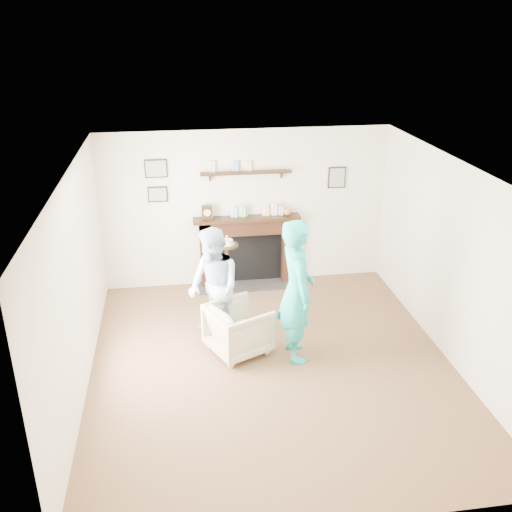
# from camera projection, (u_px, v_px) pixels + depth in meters

# --- Properties ---
(ground) EXTENTS (5.00, 5.00, 0.00)m
(ground) POSITION_uv_depth(u_px,v_px,m) (272.00, 365.00, 7.19)
(ground) COLOR brown
(ground) RESTS_ON ground
(room_shell) EXTENTS (4.54, 5.02, 2.52)m
(room_shell) POSITION_uv_depth(u_px,v_px,m) (264.00, 225.00, 7.18)
(room_shell) COLOR #F1E5CD
(room_shell) RESTS_ON ground
(armchair) EXTENTS (0.95, 0.94, 0.66)m
(armchair) POSITION_uv_depth(u_px,v_px,m) (239.00, 350.00, 7.49)
(armchair) COLOR tan
(armchair) RESTS_ON ground
(man) EXTENTS (0.87, 0.95, 1.59)m
(man) POSITION_uv_depth(u_px,v_px,m) (215.00, 340.00, 7.74)
(man) COLOR silver
(man) RESTS_ON ground
(woman) EXTENTS (0.47, 0.70, 1.86)m
(woman) POSITION_uv_depth(u_px,v_px,m) (294.00, 355.00, 7.40)
(woman) COLOR teal
(woman) RESTS_ON ground
(pedestal_table) EXTENTS (0.34, 0.34, 1.08)m
(pedestal_table) POSITION_uv_depth(u_px,v_px,m) (227.00, 262.00, 8.51)
(pedestal_table) COLOR black
(pedestal_table) RESTS_ON ground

